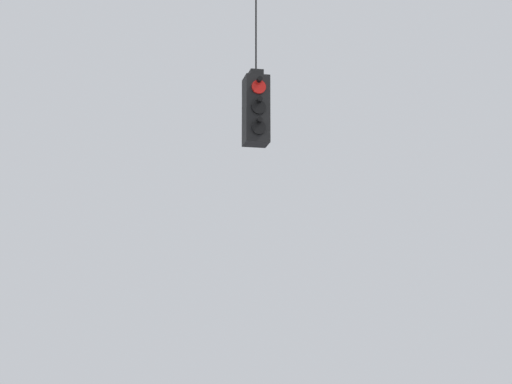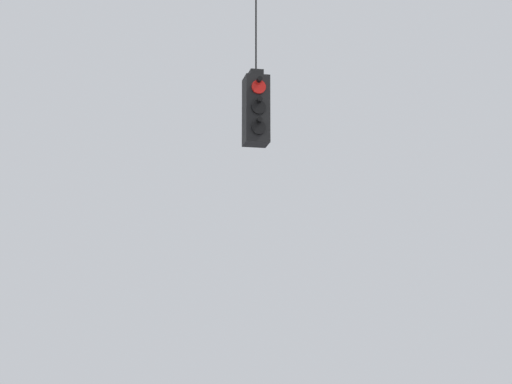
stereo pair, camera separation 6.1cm
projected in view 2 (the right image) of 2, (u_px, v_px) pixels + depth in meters
traffic_light_near_left_pole at (256, 109)px, 14.00m from camera, size 0.34×0.58×2.75m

